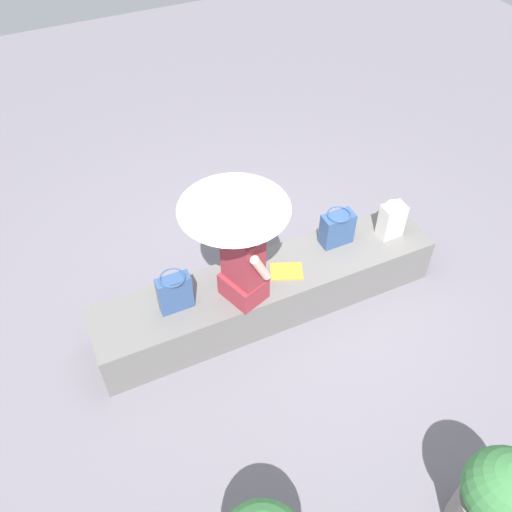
{
  "coord_description": "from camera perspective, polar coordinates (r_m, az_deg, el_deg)",
  "views": [
    {
      "loc": [
        1.44,
        2.88,
        4.05
      ],
      "look_at": [
        0.14,
        0.06,
        0.82
      ],
      "focal_mm": 38.7,
      "sensor_mm": 36.0,
      "label": 1
    }
  ],
  "objects": [
    {
      "name": "ground_plane",
      "position": [
        5.17,
        1.16,
        -5.35
      ],
      "size": [
        14.0,
        14.0,
        0.0
      ],
      "primitive_type": "plane",
      "color": "slate"
    },
    {
      "name": "parasol",
      "position": [
        3.93,
        -2.34,
        6.01
      ],
      "size": [
        0.83,
        0.83,
        1.18
      ],
      "color": "#B7B7BC",
      "rests_on": "stone_bench"
    },
    {
      "name": "tote_bag_canvas",
      "position": [
        4.49,
        -8.4,
        -3.75
      ],
      "size": [
        0.28,
        0.21,
        0.37
      ],
      "color": "#335184",
      "rests_on": "stone_bench"
    },
    {
      "name": "magazine",
      "position": [
        4.84,
        3.17,
        -1.6
      ],
      "size": [
        0.34,
        0.29,
        0.01
      ],
      "primitive_type": "cube",
      "rotation": [
        0.0,
        0.0,
        -0.39
      ],
      "color": "gold",
      "rests_on": "stone_bench"
    },
    {
      "name": "handbag_black",
      "position": [
        5.04,
        8.38,
        2.86
      ],
      "size": [
        0.29,
        0.22,
        0.34
      ],
      "color": "#335184",
      "rests_on": "stone_bench"
    },
    {
      "name": "stone_bench",
      "position": [
        4.99,
        1.2,
        -3.69
      ],
      "size": [
        3.14,
        0.61,
        0.47
      ],
      "primitive_type": "cube",
      "color": "slate",
      "rests_on": "ground"
    },
    {
      "name": "person_seated",
      "position": [
        4.38,
        -1.37,
        -0.74
      ],
      "size": [
        0.38,
        0.51,
        0.9
      ],
      "color": "#992D38",
      "rests_on": "stone_bench"
    },
    {
      "name": "shoulder_bag_spare",
      "position": [
        5.2,
        13.85,
        3.63
      ],
      "size": [
        0.21,
        0.16,
        0.36
      ],
      "color": "silver",
      "rests_on": "stone_bench"
    },
    {
      "name": "planter_far",
      "position": [
        4.08,
        23.67,
        -22.06
      ],
      "size": [
        0.52,
        0.52,
        0.91
      ],
      "color": "gray",
      "rests_on": "ground"
    }
  ]
}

